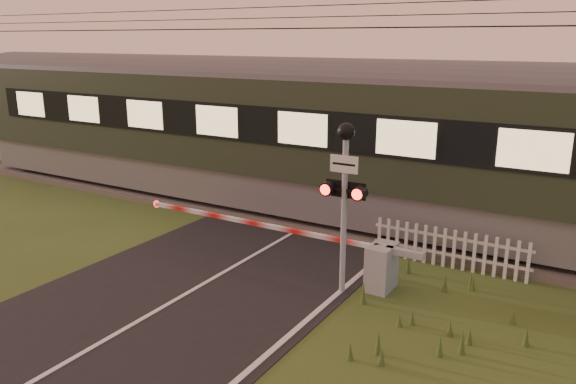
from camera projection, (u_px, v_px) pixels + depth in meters
The scene contains 7 objects.
ground at pixel (176, 300), 11.60m from camera, with size 160.00×160.00×0.00m, color #3A4B1D.
road at pixel (169, 304), 11.39m from camera, with size 6.00×140.00×0.03m.
track_bed at pixel (321, 215), 16.96m from camera, with size 140.00×3.40×0.39m.
overhead_wires at pixel (325, 20), 15.46m from camera, with size 120.00×0.62×0.62m.
boom_gate at pixel (363, 260), 12.21m from camera, with size 7.46×0.77×1.02m.
crossing_signal at pixel (345, 179), 11.31m from camera, with size 0.92×0.37×3.63m.
picket_fence at pixel (449, 248), 13.14m from camera, with size 3.71×0.08×0.95m.
Camera 1 is at (7.40, -7.91, 5.24)m, focal length 35.00 mm.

